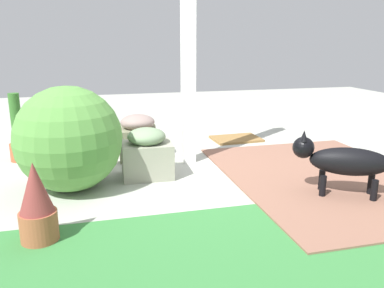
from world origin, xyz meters
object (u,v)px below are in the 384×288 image
Objects in this scene: terracotta_pot_broad at (79,127)px; terracotta_pot_tall at (18,137)px; round_shrub at (69,139)px; terracotta_pot_spiky at (37,204)px; stone_planter_nearest at (138,137)px; doormat at (236,139)px; porch_pillar at (188,41)px; stone_planter_near at (147,154)px; dog at (342,160)px.

terracotta_pot_broad is 0.68m from terracotta_pot_tall.
round_shrub is 1.69× the size of terracotta_pot_spiky.
terracotta_pot_spiky reaches higher than stone_planter_nearest.
stone_planter_nearest is at bearing 20.51° from doormat.
doormat is at bearing -138.04° from porch_pillar.
terracotta_pot_tall is at bearing 22.96° from terracotta_pot_broad.
terracotta_pot_broad is 2.00m from doormat.
terracotta_pot_spiky is (0.86, 1.07, 0.03)m from stone_planter_near.
round_shrub is at bearing 88.22° from terracotta_pot_broad.
terracotta_pot_spiky is at bearing 63.48° from stone_planter_nearest.
stone_planter_near is 0.66× the size of terracotta_pot_tall.
terracotta_pot_tall is 3.27m from dog.
dog is at bearing -175.71° from terracotta_pot_spiky.
terracotta_pot_spiky is (0.84, 1.69, 0.01)m from stone_planter_nearest.
stone_planter_near is 1.29m from terracotta_pot_broad.
round_shrub reaches higher than stone_planter_near.
round_shrub is 1.22× the size of dog.
round_shrub is 1.30m from terracotta_pot_broad.
round_shrub reaches higher than terracotta_pot_tall.
terracotta_pot_tall is 0.99× the size of dog.
terracotta_pot_spiky reaches higher than doormat.
terracotta_pot_broad is (1.15, -0.74, -0.98)m from porch_pillar.
round_shrub is 2.00× the size of terracotta_pot_broad.
porch_pillar is 4.70× the size of terracotta_pot_spiky.
porch_pillar is 3.38× the size of dog.
stone_planter_near is 1.76m from doormat.
porch_pillar is at bearing 41.96° from doormat.
terracotta_pot_tall reaches higher than doormat.
round_shrub is 1.23× the size of terracotta_pot_tall.
terracotta_pot_broad is (-0.04, -1.29, -0.17)m from round_shrub.
stone_planter_near is 1.74m from dog.
dog is (-2.18, 0.72, -0.14)m from round_shrub.
porch_pillar reaches higher than terracotta_pot_broad.
porch_pillar is 2.77× the size of round_shrub.
porch_pillar reaches higher than terracotta_pot_spiky.
terracotta_pot_broad is at bearing -32.80° from porch_pillar.
round_shrub is at bearing 13.92° from stone_planter_near.
dog is at bearing 128.04° from porch_pillar.
doormat is (-2.19, -2.19, -0.24)m from terracotta_pot_spiky.
doormat is at bearing -85.47° from dog.
dog reaches higher than stone_planter_near.
terracotta_pot_spiky is at bearing 4.29° from dog.
stone_planter_near is 0.65× the size of dog.
stone_planter_nearest is 0.66× the size of dog.
dog reaches higher than terracotta_pot_spiky.
stone_planter_nearest reaches higher than doormat.
dog is (-2.77, 1.74, 0.05)m from terracotta_pot_tall.
doormat is (0.16, -2.02, -0.30)m from dog.
round_shrub is (0.69, 0.17, 0.23)m from stone_planter_near.
terracotta_pot_spiky is at bearing 51.31° from stone_planter_near.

